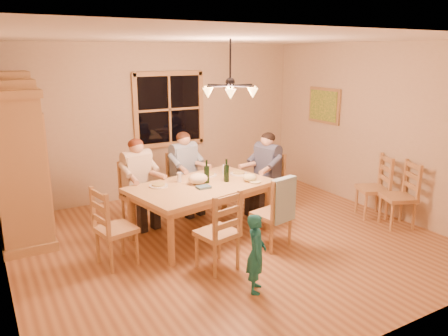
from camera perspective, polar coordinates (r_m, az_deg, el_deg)
floor at (r=6.13m, az=0.74°, el=-9.54°), size 5.50×5.50×0.00m
ceiling at (r=5.59m, az=0.84°, el=16.56°), size 5.50×5.00×0.02m
wall_back at (r=7.93m, az=-8.55°, el=6.08°), size 5.50×0.02×2.70m
wall_right at (r=7.48m, az=19.27°, el=4.90°), size 0.02×5.00×2.70m
window at (r=7.95m, az=-7.16°, el=7.60°), size 1.30×0.06×1.30m
painting at (r=8.24m, az=12.93°, el=7.95°), size 0.06×0.78×0.64m
chandelier at (r=5.61m, az=0.81°, el=10.19°), size 0.77×0.68×0.71m
armoire at (r=6.55m, az=-25.33°, el=0.38°), size 0.66×1.40×2.30m
dining_table at (r=6.11m, az=-2.99°, el=-3.01°), size 2.10×1.52×0.76m
chair_far_left at (r=6.68m, az=-11.01°, el=-4.95°), size 0.51×0.50×0.99m
chair_far_right at (r=7.12m, az=-5.12°, el=-3.49°), size 0.51×0.50×0.99m
chair_near_left at (r=5.31m, az=-0.90°, el=-9.99°), size 0.51×0.50×0.99m
chair_near_right at (r=5.92m, az=6.21°, el=-7.38°), size 0.51×0.50×0.99m
chair_end_left at (r=5.57m, az=-13.82°, el=-9.20°), size 0.50×0.51×0.99m
chair_end_right at (r=7.08m, az=5.50°, el=-3.61°), size 0.50×0.51×0.99m
adult_woman at (r=6.52m, az=-11.24°, el=-0.49°), size 0.45×0.49×0.87m
adult_plaid_man at (r=6.97m, az=-5.22°, el=0.71°), size 0.45×0.49×0.87m
adult_slate_man at (r=6.93m, az=5.61°, el=0.62°), size 0.49×0.45×0.87m
towel at (r=5.66m, az=7.73°, el=-4.18°), size 0.39×0.17×0.58m
wine_bottle_a at (r=6.10m, az=-2.29°, el=-0.46°), size 0.08×0.08×0.33m
wine_bottle_b at (r=6.15m, az=0.32°, el=-0.31°), size 0.08×0.08×0.33m
plate_woman at (r=6.03m, az=-8.54°, el=-2.32°), size 0.26×0.26×0.02m
plate_plaid at (r=6.50m, az=-2.08°, el=-0.92°), size 0.26×0.26×0.02m
plate_slate at (r=6.57m, az=1.93°, el=-0.75°), size 0.26×0.26×0.02m
wine_glass_a at (r=6.19m, az=-5.88°, el=-1.21°), size 0.06×0.06×0.14m
wine_glass_b at (r=6.57m, az=0.05°, el=-0.18°), size 0.06×0.06×0.14m
cap at (r=6.21m, az=3.36°, el=-1.24°), size 0.20×0.20×0.11m
napkin at (r=5.90m, az=-2.69°, el=-2.50°), size 0.20×0.17×0.03m
cloth_bundle at (r=6.08m, az=-3.42°, el=-1.38°), size 0.28×0.22×0.15m
child at (r=4.79m, az=4.23°, el=-11.03°), size 0.36×0.39×0.89m
chair_spare_front at (r=7.03m, az=21.67°, el=-4.75°), size 0.56×0.57×0.99m
chair_spare_back at (r=7.32m, az=18.73°, el=-3.73°), size 0.57×0.57×0.99m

